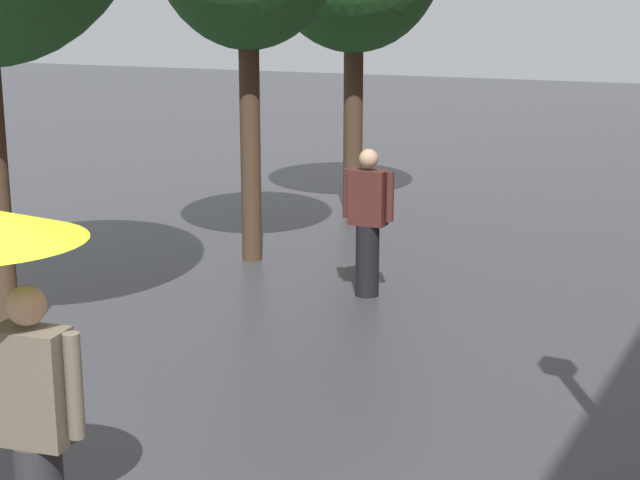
{
  "coord_description": "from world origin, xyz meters",
  "views": [
    {
      "loc": [
        3.11,
        -3.26,
        3.09
      ],
      "look_at": [
        -0.28,
        3.15,
        1.35
      ],
      "focal_mm": 54.01,
      "sensor_mm": 36.0,
      "label": 1
    }
  ],
  "objects": [
    {
      "name": "pedestrian_walking_midground",
      "position": [
        -1.22,
        6.05,
        0.83
      ],
      "size": [
        0.59,
        0.26,
        1.64
      ],
      "color": "black",
      "rests_on": "ground"
    }
  ]
}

